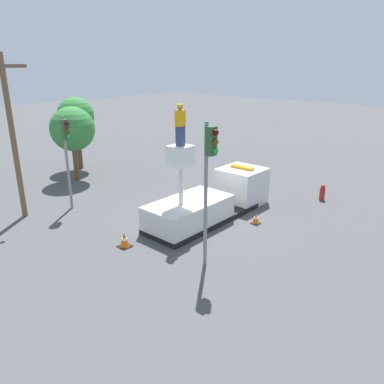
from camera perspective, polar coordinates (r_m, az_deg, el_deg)
name	(u,v)px	position (r m, az deg, el deg)	size (l,w,h in m)	color
ground_plane	(204,220)	(18.57, 1.78, -4.26)	(120.00, 120.00, 0.00)	#4C4C4F
bucket_truck	(212,202)	(18.72, 3.01, -1.47)	(7.54, 2.26, 3.99)	black
worker	(180,125)	(16.04, -1.80, 10.15)	(0.40, 0.26, 1.75)	navy
traffic_light_pole	(209,168)	(13.13, 2.62, 3.69)	(0.34, 0.57, 5.49)	gray
traffic_light_across	(67,145)	(20.02, -18.56, 6.87)	(0.34, 0.57, 4.88)	gray
fire_hydrant	(322,192)	(22.33, 19.25, -0.07)	(0.54, 0.30, 0.91)	#B2231E
traffic_cone_rear	(124,240)	(16.11, -10.25, -7.24)	(0.53, 0.53, 0.63)	black
traffic_cone_curbside	(256,219)	(18.29, 9.72, -4.02)	(0.40, 0.40, 0.57)	black
tree_left_bg	(76,116)	(28.12, -17.29, 10.95)	(2.56, 2.56, 5.12)	brown
tree_right_bg	(73,129)	(25.31, -17.74, 9.08)	(2.82, 2.82, 4.79)	brown
utility_pole	(12,133)	(19.75, -25.71, 8.11)	(2.20, 0.26, 7.82)	brown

